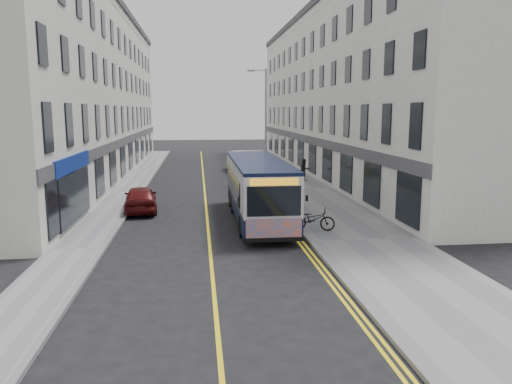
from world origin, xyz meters
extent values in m
plane|color=black|center=(0.00, 0.00, 0.00)|extent=(140.00, 140.00, 0.00)
cube|color=gray|center=(6.25, 12.00, 0.06)|extent=(4.50, 64.00, 0.12)
cube|color=gray|center=(-5.00, 12.00, 0.06)|extent=(2.00, 64.00, 0.12)
cube|color=slate|center=(4.00, 12.00, 0.07)|extent=(0.18, 64.00, 0.13)
cube|color=slate|center=(-4.00, 12.00, 0.07)|extent=(0.18, 64.00, 0.13)
cube|color=yellow|center=(0.00, 12.00, 0.00)|extent=(0.12, 64.00, 0.01)
cube|color=yellow|center=(3.55, 12.00, 0.00)|extent=(0.10, 64.00, 0.01)
cube|color=yellow|center=(3.75, 12.00, 0.00)|extent=(0.10, 64.00, 0.01)
cube|color=white|center=(11.50, 21.00, 6.50)|extent=(6.00, 46.00, 13.00)
cube|color=silver|center=(-9.00, 21.00, 6.50)|extent=(6.00, 46.00, 13.00)
cylinder|color=#96989E|center=(4.25, 14.00, 4.00)|extent=(0.14, 0.14, 8.00)
cylinder|color=#96989E|center=(3.75, 14.00, 7.90)|extent=(1.00, 0.08, 0.08)
cube|color=#96989E|center=(3.25, 14.00, 7.85)|extent=(0.50, 0.18, 0.12)
cube|color=black|center=(2.42, 3.19, 0.73)|extent=(2.28, 10.02, 0.82)
cube|color=#B9BBC0|center=(2.42, 3.19, 1.96)|extent=(2.28, 10.02, 1.64)
cube|color=black|center=(2.42, 3.19, 2.85)|extent=(2.30, 10.02, 0.15)
cube|color=black|center=(1.26, 3.74, 1.78)|extent=(0.04, 7.83, 1.05)
cube|color=black|center=(3.58, 3.74, 1.78)|extent=(0.04, 7.83, 1.05)
cube|color=black|center=(2.42, -1.84, 1.87)|extent=(2.05, 0.04, 1.14)
cube|color=#FF5815|center=(2.42, -1.84, 0.77)|extent=(2.14, 0.04, 0.87)
cube|color=orange|center=(2.42, -1.85, 2.60)|extent=(1.82, 0.04, 0.26)
cylinder|color=black|center=(1.39, 0.19, 0.46)|extent=(0.26, 0.91, 0.91)
cylinder|color=black|center=(3.45, 0.19, 0.46)|extent=(0.26, 0.91, 0.91)
cylinder|color=black|center=(1.39, 5.20, 0.46)|extent=(0.26, 0.91, 0.91)
cylinder|color=black|center=(3.45, 5.20, 0.46)|extent=(0.26, 0.91, 0.91)
cylinder|color=black|center=(1.39, 6.84, 0.46)|extent=(0.26, 0.91, 0.91)
cylinder|color=black|center=(3.45, 6.84, 0.46)|extent=(0.26, 0.91, 0.91)
imported|color=black|center=(4.49, 0.54, 0.61)|extent=(1.98, 1.19, 0.98)
imported|color=olive|center=(5.29, 14.08, 1.03)|extent=(0.72, 0.52, 1.81)
imported|color=black|center=(7.32, 15.53, 0.93)|extent=(0.94, 0.83, 1.62)
imported|color=white|center=(2.95, 23.13, 0.69)|extent=(1.53, 4.22, 1.38)
imported|color=#520D0E|center=(-3.40, 6.07, 0.69)|extent=(2.03, 4.22, 1.39)
camera|label=1|loc=(-0.38, -20.01, 5.24)|focal=35.00mm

